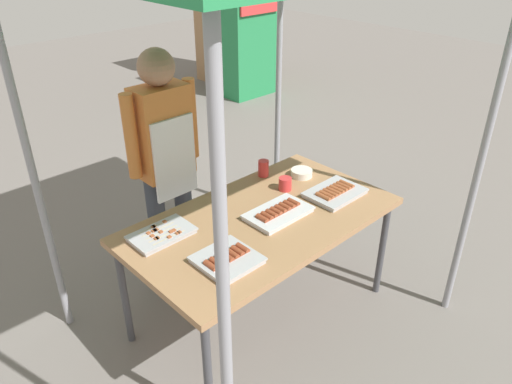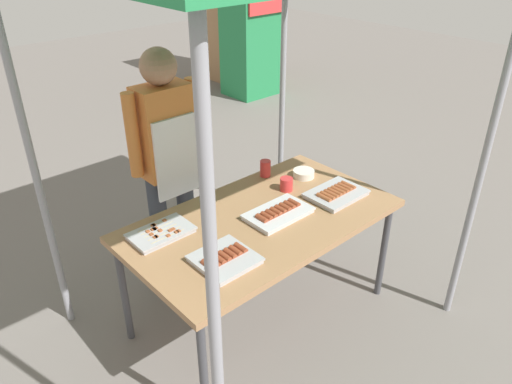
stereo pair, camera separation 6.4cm
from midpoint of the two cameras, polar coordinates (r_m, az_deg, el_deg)
name	(u,v)px [view 1 (the left image)]	position (r m, az deg, el deg)	size (l,w,h in m)	color
ground_plane	(261,313)	(3.33, 0.04, -13.94)	(18.00, 18.00, 0.00)	#66605B
stall_table	(262,225)	(2.90, 0.05, -3.85)	(1.60, 0.90, 0.75)	#9E724C
tray_grilled_sausages	(278,213)	(2.87, 1.97, -2.43)	(0.39, 0.24, 0.05)	silver
tray_meat_skewers	(162,234)	(2.75, -11.59, -4.86)	(0.34, 0.21, 0.04)	#ADADB2
tray_pork_links	(335,193)	(3.12, 8.61, -0.07)	(0.36, 0.26, 0.05)	#ADADB2
tray_spring_rolls	(227,259)	(2.51, -4.12, -7.85)	(0.29, 0.29, 0.05)	#ADADB2
condiment_bowl	(302,173)	(3.32, 4.79, 2.22)	(0.14, 0.14, 0.05)	silver
drink_cup_near_edge	(285,184)	(3.14, 2.83, 0.95)	(0.08, 0.08, 0.08)	red
drink_cup_by_wok	(263,168)	(3.30, 0.32, 2.77)	(0.07, 0.07, 0.11)	red
vendor_woman	(165,154)	(3.18, -11.11, 4.41)	(0.52, 0.23, 1.64)	#333842
neighbor_stall_left	(231,10)	(7.98, -3.22, 20.42)	(0.92, 0.70, 2.09)	#9E724C
neighbor_stall_right	(244,35)	(7.22, -1.66, 17.84)	(0.75, 0.63, 1.68)	#237F47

